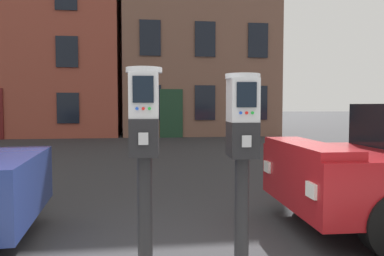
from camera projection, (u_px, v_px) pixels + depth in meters
parking_meter_near_kerb at (145, 145)px, 2.31m from camera, size 0.23×0.26×1.49m
parking_meter_twin_adjacent at (242, 147)px, 2.39m from camera, size 0.23×0.26×1.46m
townhouse_brownstone at (32, 36)px, 18.11m from camera, size 8.15×5.26×9.35m
townhouse_green_painted at (196, 24)px, 19.36m from camera, size 7.13×5.75×11.02m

